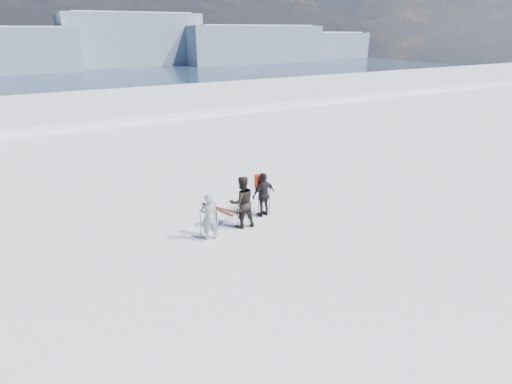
% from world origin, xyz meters
% --- Properties ---
extents(lake_basin, '(820.00, 820.00, 71.62)m').
position_xyz_m(lake_basin, '(0.00, 30.00, -6.50)').
color(lake_basin, white).
rests_on(lake_basin, ground).
extents(far_mountain_range, '(770.00, 110.00, 53.00)m').
position_xyz_m(far_mountain_range, '(29.60, 454.78, -7.19)').
color(far_mountain_range, slate).
rests_on(far_mountain_range, ground).
extents(skier_grey, '(0.64, 0.50, 1.56)m').
position_xyz_m(skier_grey, '(-3.54, 3.50, 0.78)').
color(skier_grey, gray).
rests_on(skier_grey, ground).
extents(skier_dark, '(0.96, 0.79, 1.84)m').
position_xyz_m(skier_dark, '(-2.22, 3.76, 0.92)').
color(skier_dark, black).
rests_on(skier_dark, ground).
extents(skier_pack, '(1.00, 0.49, 1.65)m').
position_xyz_m(skier_pack, '(-1.14, 4.15, 0.82)').
color(skier_pack, black).
rests_on(skier_pack, ground).
extents(backpack, '(0.37, 0.23, 0.53)m').
position_xyz_m(backpack, '(-1.16, 4.40, 1.92)').
color(backpack, red).
rests_on(backpack, skier_pack).
extents(ski_poles, '(2.98, 0.74, 1.35)m').
position_xyz_m(ski_poles, '(-2.30, 3.73, 0.61)').
color(ski_poles, black).
rests_on(ski_poles, ground).
extents(skis_loose, '(0.92, 1.64, 0.03)m').
position_xyz_m(skis_loose, '(-2.35, 5.47, 0.01)').
color(skis_loose, black).
rests_on(skis_loose, ground).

